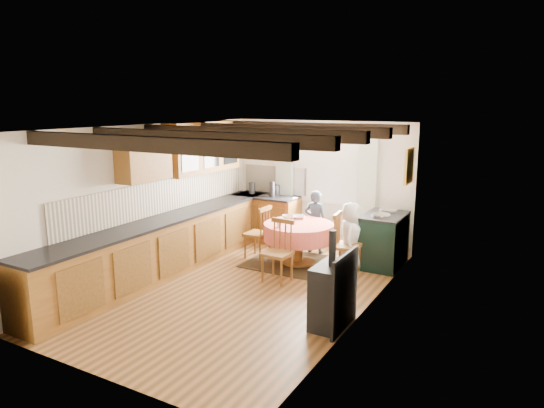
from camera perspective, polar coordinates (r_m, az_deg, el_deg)
The scene contains 41 objects.
floor at distance 7.40m, azimuth -3.07°, elevation -9.88°, with size 3.60×5.50×0.00m, color #A06536.
ceiling at distance 6.88m, azimuth -3.29°, elevation 9.03°, with size 3.60×5.50×0.00m, color white.
wall_back at distance 9.44m, azimuth 5.79°, elevation 2.42°, with size 3.60×0.00×2.40m, color silver.
wall_front at distance 5.02m, azimuth -20.31°, elevation -6.72°, with size 3.60×0.00×2.40m, color silver.
wall_left at distance 8.13m, azimuth -13.96°, elevation 0.61°, with size 0.00×5.50×2.40m, color silver.
wall_right at distance 6.29m, azimuth 10.84°, elevation -2.51°, with size 0.00×5.50×2.40m, color silver.
beam_a at distance 5.31m, azimuth -15.01°, elevation 6.84°, with size 3.60×0.16×0.16m, color black.
beam_b at distance 6.07m, azimuth -8.40°, elevation 7.69°, with size 3.60×0.16×0.16m, color black.
beam_c at distance 6.88m, azimuth -3.28°, elevation 8.28°, with size 3.60×0.16×0.16m, color black.
beam_d at distance 7.75m, azimuth 0.73°, elevation 8.70°, with size 3.60×0.16×0.16m, color black.
beam_e at distance 8.64m, azimuth 3.94°, elevation 9.00°, with size 3.60×0.16×0.16m, color black.
splash_left at distance 8.33m, azimuth -12.46°, elevation 0.95°, with size 0.02×4.50×0.55m, color beige.
splash_back at distance 9.85m, azimuth 0.40°, elevation 2.88°, with size 1.40×0.02×0.55m, color beige.
base_cabinet_left at distance 8.11m, azimuth -12.14°, elevation -4.87°, with size 0.60×5.30×0.88m, color #8E5B21.
base_cabinet_back at distance 9.79m, azimuth -0.65°, elevation -1.72°, with size 1.30×0.60×0.88m, color #8E5B21.
worktop_left at distance 7.98m, azimuth -12.17°, elevation -1.72°, with size 0.64×5.30×0.04m, color black.
worktop_back at distance 9.67m, azimuth -0.72°, elevation 0.91°, with size 1.30×0.64×0.04m, color black.
wall_cabinet_glass at distance 8.82m, azimuth -8.05°, elevation 6.63°, with size 0.34×1.80×0.90m, color #8E5B21.
wall_cabinet_solid at distance 7.69m, azimuth -14.82°, elevation 5.22°, with size 0.34×0.90×0.70m, color #8E5B21.
window_frame at distance 9.33m, azimuth 6.37°, elevation 4.78°, with size 1.34×0.03×1.54m, color white.
window_pane at distance 9.33m, azimuth 6.38°, elevation 4.79°, with size 1.20×0.01×1.40m, color white.
curtain_left at distance 9.68m, azimuth 1.47°, elevation 2.12°, with size 0.35×0.10×2.10m, color #AFB4AC.
curtain_right at distance 9.03m, azimuth 11.06°, elevation 1.19°, with size 0.35×0.10×2.10m, color #AFB4AC.
curtain_rod at distance 9.19m, azimuth 6.25°, elevation 8.44°, with size 0.03×0.03×2.00m, color black.
wall_picture at distance 8.39m, azimuth 15.80°, elevation 4.31°, with size 0.04×0.50×0.60m, color gold.
wall_plate at distance 8.98m, azimuth 11.96°, elevation 4.97°, with size 0.30×0.30×0.02m, color silver.
rug at distance 8.46m, azimuth 3.09°, elevation -7.00°, with size 1.70×1.32×0.01m, color black.
dining_table at distance 8.35m, azimuth 3.12°, elevation -4.70°, with size 1.19×1.19×0.72m, color #E04241, non-canonical shape.
chair_near at distance 7.52m, azimuth 0.61°, elevation -5.57°, with size 0.42×0.44×0.97m, color brown, non-canonical shape.
chair_left at distance 8.66m, azimuth -1.74°, elevation -3.29°, with size 0.41×0.43×0.95m, color brown, non-canonical shape.
chair_right at distance 7.94m, azimuth 8.84°, elevation -4.63°, with size 0.43×0.45×1.01m, color brown, non-canonical shape.
aga_range at distance 8.47m, azimuth 12.95°, elevation -4.07°, with size 0.64×0.99×0.91m, color black, non-canonical shape.
cast_iron_stove at distance 6.05m, azimuth 6.99°, elevation -8.73°, with size 0.37×0.62×1.24m, color black, non-canonical shape.
child_far at distance 8.97m, azimuth 5.11°, elevation -2.07°, with size 0.43×0.28×1.17m, color #263341.
child_right at distance 8.06m, azimuth 9.17°, elevation -3.84°, with size 0.56×0.37×1.16m, color silver.
bowl_a at distance 8.61m, azimuth 3.15°, elevation -1.52°, with size 0.22×0.22×0.06m, color silver.
bowl_b at distance 8.60m, azimuth 1.86°, elevation -1.52°, with size 0.20×0.20×0.06m, color silver.
cup at distance 8.02m, azimuth 0.84°, elevation -2.38°, with size 0.10×0.10×0.09m, color silver.
canister_tall at distance 9.83m, azimuth -2.37°, elevation 1.88°, with size 0.13×0.13×0.23m, color #262628.
canister_wide at distance 9.68m, azimuth 0.39°, elevation 1.66°, with size 0.19×0.19×0.21m, color #262628.
canister_slim at distance 9.49m, azimuth 0.02°, elevation 1.76°, with size 0.11×0.11×0.30m, color #262628.
Camera 1 is at (3.69, -5.80, 2.74)m, focal length 32.09 mm.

